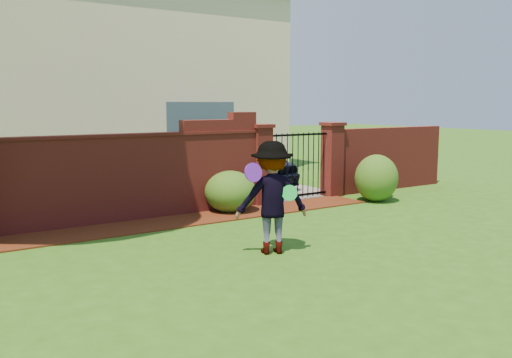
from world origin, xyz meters
TOP-DOWN VIEW (x-y plane):
  - ground at (0.00, 0.00)m, footprint 80.00×80.00m
  - mulch_bed at (-0.95, 3.34)m, footprint 11.10×1.08m
  - brick_wall at (-2.01, 4.00)m, footprint 8.70×0.31m
  - brick_wall_return at (6.60, 4.00)m, footprint 4.00×0.25m
  - pillar_left at (2.40, 4.00)m, footprint 0.50×0.50m
  - pillar_right at (4.60, 4.00)m, footprint 0.50×0.50m
  - iron_gate at (3.50, 4.00)m, footprint 1.78×0.03m
  - driveway at (3.50, 8.00)m, footprint 3.20×8.00m
  - house at (1.00, 12.00)m, footprint 12.40×6.40m
  - car at (3.53, 6.63)m, footprint 2.00×4.31m
  - shrub_left at (1.35, 3.60)m, footprint 1.11×1.11m
  - shrub_middle at (4.96, 2.80)m, footprint 1.03×1.03m
  - shrub_right at (5.49, 3.31)m, footprint 0.82×0.82m
  - man at (0.23, 0.46)m, footprint 1.31×1.04m
  - frisbee_purple at (-0.14, 0.41)m, footprint 0.30×0.10m
  - frisbee_green at (0.41, 0.24)m, footprint 0.24×0.17m

SIDE VIEW (x-z plane):
  - ground at x=0.00m, z-range -0.01..0.00m
  - driveway at x=3.50m, z-range 0.00..0.01m
  - mulch_bed at x=-0.95m, z-range 0.00..0.03m
  - shrub_right at x=5.49m, z-range 0.00..0.73m
  - shrub_left at x=1.35m, z-range 0.00..0.91m
  - shrub_middle at x=4.96m, z-range 0.00..1.14m
  - car at x=3.53m, z-range 0.00..1.43m
  - brick_wall_return at x=6.60m, z-range 0.00..1.70m
  - iron_gate at x=3.50m, z-range 0.05..1.65m
  - man at x=0.23m, z-range 0.00..1.77m
  - brick_wall at x=-2.01m, z-range -0.15..2.01m
  - pillar_left at x=2.40m, z-range 0.02..1.90m
  - pillar_right at x=4.60m, z-range 0.02..1.90m
  - frisbee_green at x=0.41m, z-range 0.86..1.10m
  - frisbee_purple at x=-0.14m, z-range 1.17..1.47m
  - house at x=1.00m, z-range 0.01..6.31m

